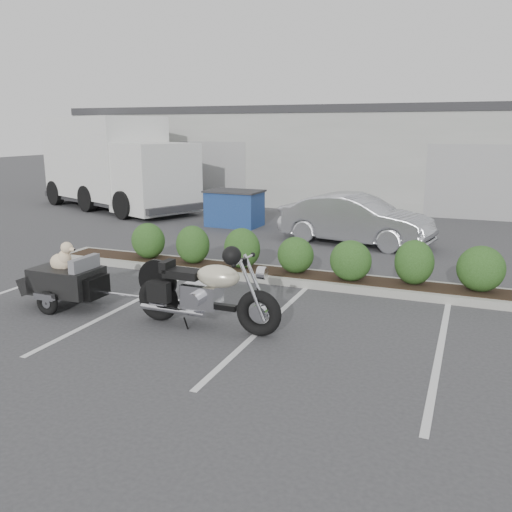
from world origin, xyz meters
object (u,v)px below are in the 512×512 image
at_px(motorcycle, 205,293).
at_px(dumpster, 234,208).
at_px(pet_trailer, 66,279).
at_px(sedan, 356,219).
at_px(delivery_truck, 116,165).

bearing_deg(motorcycle, dumpster, 112.00).
bearing_deg(dumpster, motorcycle, -67.24).
relative_size(pet_trailer, dumpster, 1.12).
xyz_separation_m(pet_trailer, sedan, (3.64, 7.32, 0.18)).
distance_m(sedan, delivery_truck, 10.66).
distance_m(pet_trailer, delivery_truck, 12.38).
distance_m(sedan, dumpster, 4.46).
distance_m(motorcycle, delivery_truck, 14.05).
xyz_separation_m(pet_trailer, dumpster, (-0.61, 8.65, 0.08)).
bearing_deg(delivery_truck, pet_trailer, -35.51).
distance_m(dumpster, delivery_truck, 6.26).
bearing_deg(dumpster, pet_trailer, -84.59).
bearing_deg(motorcycle, pet_trailer, -179.90).
height_order(motorcycle, dumpster, motorcycle).
relative_size(motorcycle, sedan, 0.61).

